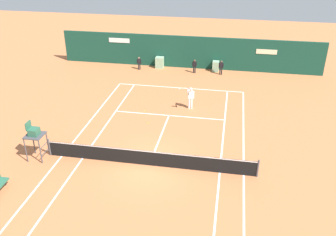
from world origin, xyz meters
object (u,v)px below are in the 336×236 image
at_px(ball_kid_left_post, 139,62).
at_px(player_on_baseline, 190,96).
at_px(umpire_chair, 34,135).
at_px(ball_kid_right_post, 194,65).
at_px(tennis_ball_near_service_line, 148,123).
at_px(ball_kid_centre_post, 221,67).
at_px(tennis_ball_by_sideline, 145,111).
at_px(tennis_ball_mid_court, 111,117).

bearing_deg(ball_kid_left_post, player_on_baseline, 118.81).
distance_m(umpire_chair, ball_kid_right_post, 17.62).
distance_m(umpire_chair, ball_kid_left_post, 16.16).
bearing_deg(ball_kid_right_post, tennis_ball_near_service_line, 87.60).
distance_m(ball_kid_centre_post, ball_kid_left_post, 7.77).
relative_size(ball_kid_centre_post, tennis_ball_by_sideline, 19.77).
xyz_separation_m(ball_kid_centre_post, ball_kid_left_post, (-7.77, -0.00, -0.06)).
bearing_deg(ball_kid_left_post, ball_kid_centre_post, 171.43).
bearing_deg(player_on_baseline, tennis_ball_near_service_line, 32.97).
bearing_deg(umpire_chair, player_on_baseline, 136.35).
distance_m(ball_kid_centre_post, tennis_ball_mid_court, 12.56).
height_order(player_on_baseline, ball_kid_left_post, player_on_baseline).
distance_m(ball_kid_left_post, tennis_ball_mid_court, 10.30).
bearing_deg(tennis_ball_near_service_line, player_on_baseline, 48.42).
height_order(player_on_baseline, tennis_ball_by_sideline, player_on_baseline).
relative_size(umpire_chair, ball_kid_centre_post, 1.76).
relative_size(umpire_chair, tennis_ball_near_service_line, 34.86).
distance_m(umpire_chair, tennis_ball_near_service_line, 7.75).
bearing_deg(tennis_ball_mid_court, tennis_ball_near_service_line, -7.43).
xyz_separation_m(ball_kid_left_post, tennis_ball_near_service_line, (3.34, -10.62, -0.68)).
xyz_separation_m(umpire_chair, ball_kid_centre_post, (9.77, 16.01, -0.81)).
bearing_deg(ball_kid_right_post, ball_kid_centre_post, -171.88).
bearing_deg(umpire_chair, ball_kid_centre_post, 148.61).
bearing_deg(tennis_ball_by_sideline, tennis_ball_mid_court, -145.46).
height_order(tennis_ball_near_service_line, tennis_ball_by_sideline, same).
bearing_deg(ball_kid_centre_post, umpire_chair, 62.81).
bearing_deg(tennis_ball_mid_court, player_on_baseline, 25.34).
xyz_separation_m(ball_kid_right_post, ball_kid_left_post, (-5.31, 0.00, -0.03)).
bearing_deg(tennis_ball_near_service_line, tennis_ball_mid_court, 172.57).
bearing_deg(tennis_ball_mid_court, ball_kid_left_post, 93.12).
relative_size(ball_kid_left_post, tennis_ball_near_service_line, 18.24).
bearing_deg(tennis_ball_near_service_line, ball_kid_centre_post, 67.34).
xyz_separation_m(ball_kid_centre_post, tennis_ball_by_sideline, (-5.12, -8.82, -0.74)).
relative_size(ball_kid_right_post, tennis_ball_by_sideline, 19.04).
bearing_deg(tennis_ball_by_sideline, player_on_baseline, 18.54).
relative_size(player_on_baseline, ball_kid_centre_post, 1.38).
bearing_deg(player_on_baseline, ball_kid_left_post, -68.08).
height_order(ball_kid_left_post, tennis_ball_near_service_line, ball_kid_left_post).
xyz_separation_m(ball_kid_centre_post, ball_kid_right_post, (-2.46, -0.00, -0.03)).
height_order(umpire_chair, ball_kid_centre_post, umpire_chair).
relative_size(tennis_ball_mid_court, tennis_ball_by_sideline, 1.00).
height_order(umpire_chair, ball_kid_right_post, umpire_chair).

